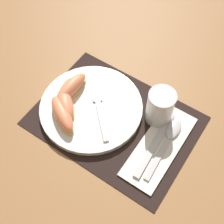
{
  "coord_description": "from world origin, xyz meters",
  "views": [
    {
      "loc": [
        0.23,
        -0.35,
        0.72
      ],
      "look_at": [
        -0.01,
        0.01,
        0.02
      ],
      "focal_mm": 50.0,
      "sensor_mm": 36.0,
      "label": 1
    }
  ],
  "objects_px": {
    "plate": "(91,108)",
    "spoon": "(169,137)",
    "citrus_wedge_1": "(64,97)",
    "juice_glass": "(160,108)",
    "citrus_wedge_2": "(65,105)",
    "fork": "(98,104)",
    "citrus_wedge_0": "(70,90)",
    "knife": "(154,146)",
    "citrus_wedge_3": "(62,114)"
  },
  "relations": [
    {
      "from": "knife",
      "to": "spoon",
      "type": "bearing_deg",
      "value": 64.61
    },
    {
      "from": "plate",
      "to": "citrus_wedge_0",
      "type": "distance_m",
      "value": 0.08
    },
    {
      "from": "plate",
      "to": "spoon",
      "type": "relative_size",
      "value": 1.46
    },
    {
      "from": "citrus_wedge_1",
      "to": "citrus_wedge_3",
      "type": "distance_m",
      "value": 0.06
    },
    {
      "from": "citrus_wedge_0",
      "to": "plate",
      "type": "bearing_deg",
      "value": -1.36
    },
    {
      "from": "knife",
      "to": "fork",
      "type": "height_order",
      "value": "fork"
    },
    {
      "from": "citrus_wedge_0",
      "to": "citrus_wedge_3",
      "type": "height_order",
      "value": "citrus_wedge_0"
    },
    {
      "from": "citrus_wedge_1",
      "to": "citrus_wedge_3",
      "type": "height_order",
      "value": "citrus_wedge_3"
    },
    {
      "from": "fork",
      "to": "citrus_wedge_0",
      "type": "bearing_deg",
      "value": -170.95
    },
    {
      "from": "juice_glass",
      "to": "citrus_wedge_2",
      "type": "height_order",
      "value": "juice_glass"
    },
    {
      "from": "citrus_wedge_0",
      "to": "citrus_wedge_1",
      "type": "distance_m",
      "value": 0.03
    },
    {
      "from": "citrus_wedge_1",
      "to": "spoon",
      "type": "bearing_deg",
      "value": 12.49
    },
    {
      "from": "plate",
      "to": "juice_glass",
      "type": "height_order",
      "value": "juice_glass"
    },
    {
      "from": "fork",
      "to": "citrus_wedge_1",
      "type": "distance_m",
      "value": 0.09
    },
    {
      "from": "juice_glass",
      "to": "citrus_wedge_1",
      "type": "bearing_deg",
      "value": -156.12
    },
    {
      "from": "citrus_wedge_0",
      "to": "citrus_wedge_3",
      "type": "distance_m",
      "value": 0.08
    },
    {
      "from": "juice_glass",
      "to": "citrus_wedge_0",
      "type": "height_order",
      "value": "juice_glass"
    },
    {
      "from": "fork",
      "to": "citrus_wedge_3",
      "type": "relative_size",
      "value": 1.24
    },
    {
      "from": "fork",
      "to": "citrus_wedge_1",
      "type": "height_order",
      "value": "citrus_wedge_1"
    },
    {
      "from": "plate",
      "to": "citrus_wedge_1",
      "type": "xyz_separation_m",
      "value": [
        -0.07,
        -0.02,
        0.02
      ]
    },
    {
      "from": "spoon",
      "to": "fork",
      "type": "height_order",
      "value": "fork"
    },
    {
      "from": "juice_glass",
      "to": "citrus_wedge_2",
      "type": "relative_size",
      "value": 0.98
    },
    {
      "from": "plate",
      "to": "knife",
      "type": "xyz_separation_m",
      "value": [
        0.2,
        -0.0,
        -0.0
      ]
    },
    {
      "from": "juice_glass",
      "to": "fork",
      "type": "xyz_separation_m",
      "value": [
        -0.15,
        -0.06,
        -0.03
      ]
    },
    {
      "from": "spoon",
      "to": "citrus_wedge_2",
      "type": "bearing_deg",
      "value": -162.53
    },
    {
      "from": "spoon",
      "to": "citrus_wedge_1",
      "type": "height_order",
      "value": "citrus_wedge_1"
    },
    {
      "from": "citrus_wedge_1",
      "to": "citrus_wedge_2",
      "type": "relative_size",
      "value": 1.35
    },
    {
      "from": "plate",
      "to": "citrus_wedge_1",
      "type": "bearing_deg",
      "value": -161.21
    },
    {
      "from": "spoon",
      "to": "citrus_wedge_2",
      "type": "xyz_separation_m",
      "value": [
        -0.27,
        -0.08,
        0.03
      ]
    },
    {
      "from": "juice_glass",
      "to": "fork",
      "type": "distance_m",
      "value": 0.17
    },
    {
      "from": "juice_glass",
      "to": "citrus_wedge_2",
      "type": "distance_m",
      "value": 0.25
    },
    {
      "from": "spoon",
      "to": "juice_glass",
      "type": "bearing_deg",
      "value": 144.78
    },
    {
      "from": "plate",
      "to": "knife",
      "type": "distance_m",
      "value": 0.2
    },
    {
      "from": "juice_glass",
      "to": "citrus_wedge_3",
      "type": "relative_size",
      "value": 0.81
    },
    {
      "from": "citrus_wedge_1",
      "to": "citrus_wedge_2",
      "type": "bearing_deg",
      "value": -45.54
    },
    {
      "from": "citrus_wedge_0",
      "to": "citrus_wedge_2",
      "type": "height_order",
      "value": "citrus_wedge_0"
    },
    {
      "from": "juice_glass",
      "to": "citrus_wedge_1",
      "type": "xyz_separation_m",
      "value": [
        -0.23,
        -0.1,
        -0.01
      ]
    },
    {
      "from": "citrus_wedge_1",
      "to": "juice_glass",
      "type": "bearing_deg",
      "value": 23.88
    },
    {
      "from": "citrus_wedge_3",
      "to": "knife",
      "type": "bearing_deg",
      "value": 15.75
    },
    {
      "from": "plate",
      "to": "knife",
      "type": "bearing_deg",
      "value": -1.06
    },
    {
      "from": "juice_glass",
      "to": "fork",
      "type": "bearing_deg",
      "value": -156.73
    },
    {
      "from": "citrus_wedge_0",
      "to": "fork",
      "type": "bearing_deg",
      "value": 9.05
    },
    {
      "from": "juice_glass",
      "to": "citrus_wedge_3",
      "type": "distance_m",
      "value": 0.25
    },
    {
      "from": "citrus_wedge_0",
      "to": "citrus_wedge_3",
      "type": "xyz_separation_m",
      "value": [
        0.03,
        -0.07,
        -0.0
      ]
    },
    {
      "from": "plate",
      "to": "spoon",
      "type": "distance_m",
      "value": 0.22
    },
    {
      "from": "fork",
      "to": "plate",
      "type": "bearing_deg",
      "value": -131.94
    },
    {
      "from": "plate",
      "to": "knife",
      "type": "relative_size",
      "value": 1.35
    },
    {
      "from": "knife",
      "to": "citrus_wedge_3",
      "type": "height_order",
      "value": "citrus_wedge_3"
    },
    {
      "from": "citrus_wedge_2",
      "to": "citrus_wedge_3",
      "type": "relative_size",
      "value": 0.82
    },
    {
      "from": "fork",
      "to": "citrus_wedge_0",
      "type": "distance_m",
      "value": 0.09
    }
  ]
}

